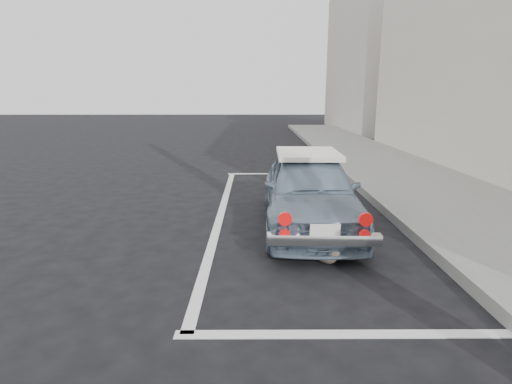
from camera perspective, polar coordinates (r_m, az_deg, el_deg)
The scene contains 8 objects.
ground at distance 3.94m, azimuth 4.90°, elevation -15.67°, with size 80.00×80.00×0.00m, color black.
sidewalk at distance 6.73m, azimuth 31.57°, elevation -4.43°, with size 2.80×40.00×0.15m, color slate.
building_far at distance 24.45m, azimuth 16.45°, elevation 17.90°, with size 3.50×10.00×8.00m, color beige.
pline_rear at distance 3.60m, azimuth 14.07°, elevation -19.11°, with size 3.00×0.12×0.01m, color silver.
pline_front at distance 10.14m, azimuth 4.51°, elevation 2.61°, with size 3.00×0.12×0.01m, color silver.
pline_side at distance 6.73m, azimuth -5.03°, elevation -3.06°, with size 0.12×7.00×0.01m, color silver.
retro_coupe at distance 5.97m, azimuth 7.60°, elevation 0.33°, with size 1.41×3.33×1.12m.
cat at distance 4.82m, azimuth 10.06°, elevation -8.43°, with size 0.38×0.52×0.30m.
Camera 1 is at (-0.34, -3.43, 1.92)m, focal length 28.00 mm.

